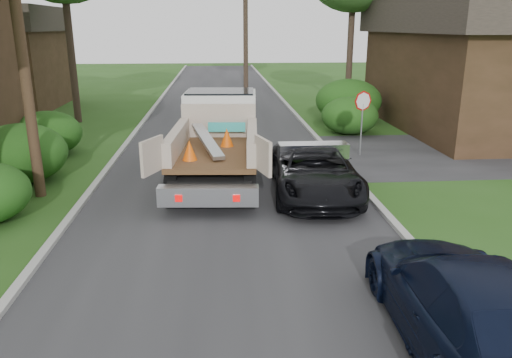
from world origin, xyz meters
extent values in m
plane|color=#234A15|center=(0.00, 0.00, 0.00)|extent=(120.00, 120.00, 0.00)
cube|color=#28282B|center=(0.00, 10.00, 0.00)|extent=(8.00, 90.00, 0.02)
cube|color=#9E9E99|center=(-4.10, 10.00, 0.06)|extent=(0.20, 90.00, 0.12)
cube|color=#9E9E99|center=(4.10, 10.00, 0.06)|extent=(0.20, 90.00, 0.12)
cylinder|color=slate|center=(5.20, 9.00, 1.00)|extent=(0.06, 0.06, 2.00)
cylinder|color=#B20A0A|center=(5.20, 9.00, 2.10)|extent=(0.71, 0.32, 0.76)
cylinder|color=#382619|center=(-5.50, 5.00, 5.00)|extent=(0.30, 0.30, 10.00)
cube|color=#352415|center=(13.00, 14.00, 2.25)|extent=(9.00, 12.00, 4.50)
cube|color=#332B26|center=(13.00, 14.00, 5.30)|extent=(9.72, 12.96, 1.60)
ellipsoid|color=#0F4111|center=(-6.50, 6.50, 0.94)|extent=(2.86, 2.86, 1.87)
ellipsoid|color=#0F4111|center=(-6.80, 10.00, 0.85)|extent=(2.60, 2.60, 1.70)
ellipsoid|color=#0F4111|center=(5.80, 13.00, 0.85)|extent=(2.60, 2.60, 1.70)
ellipsoid|color=#0F4111|center=(6.50, 16.00, 1.10)|extent=(3.38, 3.38, 2.21)
cylinder|color=#2D2119|center=(-7.50, 17.00, 4.50)|extent=(0.36, 0.36, 9.00)
cylinder|color=#2D2119|center=(7.50, 20.00, 4.25)|extent=(0.36, 0.36, 8.50)
cylinder|color=#2D2119|center=(2.00, 30.00, 5.50)|extent=(0.36, 0.36, 11.00)
cylinder|color=black|center=(-1.23, 8.12, 0.51)|extent=(0.41, 1.03, 1.01)
cylinder|color=black|center=(0.90, 7.96, 0.51)|extent=(0.41, 1.03, 1.01)
cylinder|color=black|center=(-1.54, 3.85, 0.51)|extent=(0.41, 1.03, 1.01)
cylinder|color=black|center=(0.60, 3.70, 0.51)|extent=(0.41, 1.03, 1.01)
cube|color=black|center=(-0.31, 6.02, 0.70)|extent=(2.71, 6.67, 0.27)
cube|color=silver|center=(-0.14, 8.38, 1.69)|extent=(2.61, 2.20, 1.74)
cube|color=black|center=(-0.14, 8.38, 2.31)|extent=(2.43, 2.02, 0.62)
cube|color=#472D19|center=(-0.37, 5.23, 1.13)|extent=(2.76, 4.22, 0.14)
cube|color=beige|center=(-0.22, 7.25, 1.74)|extent=(2.48, 0.29, 1.13)
cube|color=beige|center=(-1.49, 5.31, 1.52)|extent=(0.55, 3.84, 0.68)
cube|color=beige|center=(0.76, 5.15, 1.52)|extent=(0.55, 3.84, 0.68)
cube|color=silver|center=(-0.54, 2.82, 0.62)|extent=(2.61, 0.58, 0.51)
cube|color=#B20505|center=(-1.28, 2.67, 0.62)|extent=(0.18, 0.06, 0.18)
cube|color=#B20505|center=(0.18, 2.56, 0.62)|extent=(0.18, 0.06, 0.18)
cube|color=beige|center=(-1.93, 3.09, 1.63)|extent=(0.50, 0.96, 0.90)
cube|color=beige|center=(0.88, 2.89, 1.63)|extent=(0.36, 1.00, 0.90)
cube|color=silver|center=(-0.58, 5.36, 1.51)|extent=(1.03, 2.91, 0.52)
cone|color=#F2590A|center=(-1.05, 4.27, 1.47)|extent=(0.43, 0.43, 0.56)
cone|color=#F2590A|center=(0.02, 5.88, 1.47)|extent=(0.43, 0.43, 0.56)
cube|color=#148C84|center=(0.04, 6.95, 1.59)|extent=(1.24, 0.20, 0.32)
imported|color=black|center=(2.55, 4.50, 0.72)|extent=(2.76, 5.35, 1.44)
imported|color=black|center=(3.47, -2.98, 0.76)|extent=(2.37, 5.33, 1.52)
camera|label=1|loc=(-0.24, -9.35, 4.78)|focal=35.00mm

